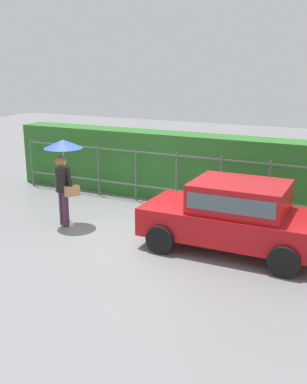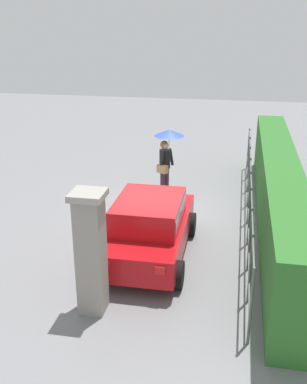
{
  "view_description": "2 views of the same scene",
  "coord_description": "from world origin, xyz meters",
  "views": [
    {
      "loc": [
        4.72,
        -8.6,
        3.81
      ],
      "look_at": [
        0.39,
        0.3,
        0.99
      ],
      "focal_mm": 42.57,
      "sensor_mm": 36.0,
      "label": 1
    },
    {
      "loc": [
        11.6,
        2.03,
        5.24
      ],
      "look_at": [
        0.52,
        -0.08,
        0.92
      ],
      "focal_mm": 42.56,
      "sensor_mm": 36.0,
      "label": 2
    }
  ],
  "objects": [
    {
      "name": "fence_section",
      "position": [
        0.05,
        2.43,
        0.83
      ],
      "size": [
        10.02,
        0.05,
        1.5
      ],
      "color": "#59605B",
      "rests_on": "ground"
    },
    {
      "name": "car",
      "position": [
        2.33,
        0.18,
        0.8
      ],
      "size": [
        3.74,
        1.87,
        1.48
      ],
      "rotation": [
        0.0,
        0.0,
        3.14
      ],
      "color": "#B71116",
      "rests_on": "ground"
    },
    {
      "name": "hedge_row",
      "position": [
        0.05,
        3.16,
        0.95
      ],
      "size": [
        10.97,
        0.9,
        1.9
      ],
      "primitive_type": "cube",
      "color": "#2D6B28",
      "rests_on": "ground"
    },
    {
      "name": "pedestrian",
      "position": [
        -1.78,
        -0.09,
        1.51
      ],
      "size": [
        0.92,
        0.91,
        2.08
      ],
      "rotation": [
        0.0,
        0.0,
        1.05
      ],
      "color": "#47283D",
      "rests_on": "ground"
    },
    {
      "name": "ground_plane",
      "position": [
        0.0,
        0.0,
        0.0
      ],
      "size": [
        40.0,
        40.0,
        0.0
      ],
      "primitive_type": "plane",
      "color": "slate"
    }
  ]
}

